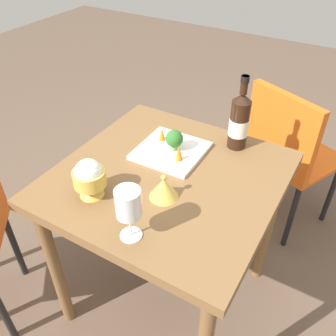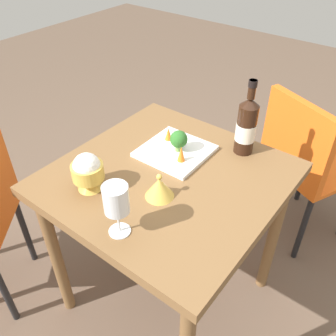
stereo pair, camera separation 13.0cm
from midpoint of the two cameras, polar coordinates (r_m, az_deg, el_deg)
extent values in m
plane|color=brown|center=(1.89, -2.09, -19.21)|extent=(8.00, 8.00, 0.00)
cube|color=brown|center=(1.33, -2.79, -1.80)|extent=(0.79, 0.79, 0.04)
cylinder|color=brown|center=(1.61, -19.59, -14.81)|extent=(0.05, 0.05, 0.72)
cylinder|color=brown|center=(1.94, -5.45, -1.72)|extent=(0.05, 0.05, 0.72)
cylinder|color=brown|center=(1.72, 13.35, -8.90)|extent=(0.05, 0.05, 0.72)
cylinder|color=black|center=(1.76, -26.79, -19.32)|extent=(0.03, 0.03, 0.43)
cylinder|color=black|center=(1.96, -24.78, -11.08)|extent=(0.03, 0.03, 0.43)
cube|color=orange|center=(2.05, 17.81, 1.79)|extent=(0.53, 0.53, 0.02)
cube|color=orange|center=(1.81, 15.37, 5.28)|extent=(0.38, 0.20, 0.40)
cylinder|color=black|center=(2.37, 16.40, 0.77)|extent=(0.03, 0.03, 0.43)
cylinder|color=black|center=(2.23, 22.79, -3.60)|extent=(0.03, 0.03, 0.43)
cylinder|color=black|center=(2.16, 10.41, -2.32)|extent=(0.03, 0.03, 0.43)
cylinder|color=black|center=(2.00, 17.06, -7.43)|extent=(0.03, 0.03, 0.43)
cylinder|color=black|center=(1.43, 8.53, 6.70)|extent=(0.08, 0.07, 0.20)
cone|color=black|center=(1.37, 8.97, 10.81)|extent=(0.08, 0.07, 0.03)
cylinder|color=black|center=(1.35, 9.18, 12.69)|extent=(0.03, 0.03, 0.07)
cylinder|color=black|center=(1.34, 9.28, 13.57)|extent=(0.03, 0.03, 0.02)
cylinder|color=silver|center=(1.43, 8.49, 6.36)|extent=(0.08, 0.08, 0.07)
cylinder|color=white|center=(1.12, -9.20, -10.52)|extent=(0.07, 0.07, 0.00)
cylinder|color=white|center=(1.09, -9.43, -8.96)|extent=(0.01, 0.01, 0.08)
cylinder|color=white|center=(1.03, -9.92, -5.61)|extent=(0.08, 0.08, 0.09)
cone|color=gold|center=(1.27, -14.87, -3.39)|extent=(0.08, 0.08, 0.04)
cylinder|color=gold|center=(1.23, -15.24, -1.65)|extent=(0.11, 0.11, 0.05)
sphere|color=white|center=(1.22, -15.41, -0.83)|extent=(0.09, 0.09, 0.09)
cone|color=gold|center=(1.21, -3.75, -3.28)|extent=(0.10, 0.10, 0.07)
sphere|color=gold|center=(1.18, -3.84, -1.62)|extent=(0.02, 0.02, 0.02)
cube|color=white|center=(1.43, -2.17, 2.63)|extent=(0.25, 0.25, 0.02)
cylinder|color=#729E4C|center=(1.41, -1.65, 3.27)|extent=(0.03, 0.03, 0.03)
sphere|color=#2D6B28|center=(1.39, -1.68, 4.56)|extent=(0.07, 0.07, 0.07)
cone|color=orange|center=(1.46, -3.53, 5.28)|extent=(0.03, 0.03, 0.05)
cone|color=orange|center=(1.34, -0.89, 2.25)|extent=(0.03, 0.03, 0.06)
camera|label=1|loc=(0.07, -92.86, -2.23)|focal=38.76mm
camera|label=2|loc=(0.07, 87.14, 2.23)|focal=38.76mm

